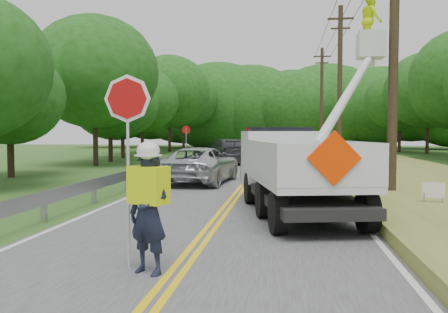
# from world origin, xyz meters

# --- Properties ---
(ground) EXTENTS (140.00, 140.00, 0.00)m
(ground) POSITION_xyz_m (0.00, 0.00, 0.00)
(ground) COLOR #2E5520
(ground) RESTS_ON ground
(road) EXTENTS (7.20, 96.00, 0.03)m
(road) POSITION_xyz_m (0.00, 14.00, 0.01)
(road) COLOR #464648
(road) RESTS_ON ground
(guardrail) EXTENTS (0.18, 48.00, 0.77)m
(guardrail) POSITION_xyz_m (-4.02, 14.91, 0.55)
(guardrail) COLOR gray
(guardrail) RESTS_ON ground
(utility_poles) EXTENTS (1.60, 43.30, 10.00)m
(utility_poles) POSITION_xyz_m (5.00, 17.02, 5.27)
(utility_poles) COLOR black
(utility_poles) RESTS_ON ground
(tall_grass_verge) EXTENTS (7.00, 96.00, 0.30)m
(tall_grass_verge) POSITION_xyz_m (7.10, 14.00, 0.15)
(tall_grass_verge) COLOR olive
(tall_grass_verge) RESTS_ON ground
(treeline_left) EXTENTS (9.22, 56.37, 10.35)m
(treeline_left) POSITION_xyz_m (-10.65, 30.74, 5.50)
(treeline_left) COLOR #332319
(treeline_left) RESTS_ON ground
(treeline_horizon) EXTENTS (56.19, 14.64, 11.81)m
(treeline_horizon) POSITION_xyz_m (0.99, 56.30, 5.50)
(treeline_horizon) COLOR #19480E
(treeline_horizon) RESTS_ON ground
(flagger) EXTENTS (1.16, 0.68, 3.03)m
(flagger) POSITION_xyz_m (-0.41, 0.24, 1.10)
(flagger) COLOR #191E33
(flagger) RESTS_ON road
(bucket_truck) EXTENTS (4.51, 7.02, 6.49)m
(bucket_truck) POSITION_xyz_m (1.96, 6.93, 1.51)
(bucket_truck) COLOR black
(bucket_truck) RESTS_ON road
(suv_silver) EXTENTS (2.96, 5.59, 1.50)m
(suv_silver) POSITION_xyz_m (-1.92, 13.04, 0.77)
(suv_silver) COLOR #B9BDC2
(suv_silver) RESTS_ON road
(suv_darkgrey) EXTENTS (4.39, 6.16, 1.66)m
(suv_darkgrey) POSITION_xyz_m (-2.29, 25.31, 0.85)
(suv_darkgrey) COLOR #34373C
(suv_darkgrey) RESTS_ON road
(stop_sign_permanent) EXTENTS (0.50, 0.27, 2.55)m
(stop_sign_permanent) POSITION_xyz_m (-4.56, 22.69, 1.70)
(stop_sign_permanent) COLOR gray
(stop_sign_permanent) RESTS_ON ground
(yard_sign) EXTENTS (0.57, 0.13, 0.83)m
(yard_sign) POSITION_xyz_m (5.52, 6.42, 0.60)
(yard_sign) COLOR white
(yard_sign) RESTS_ON ground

